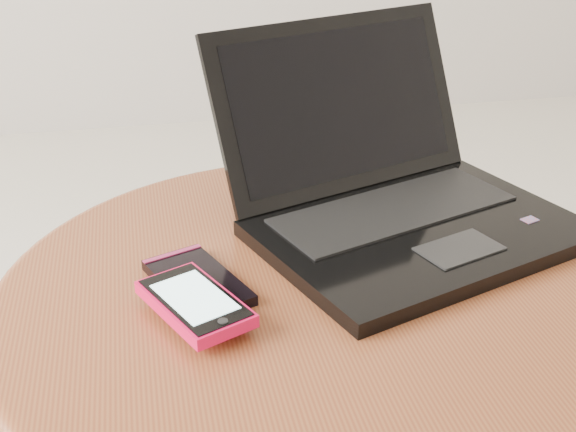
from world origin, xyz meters
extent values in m
cylinder|color=brown|center=(0.09, 0.09, 0.49)|extent=(0.60, 0.60, 0.03)
torus|color=brown|center=(0.09, 0.09, 0.49)|extent=(0.63, 0.63, 0.03)
cube|color=black|center=(0.22, 0.15, 0.51)|extent=(0.38, 0.32, 0.02)
cube|color=black|center=(0.20, 0.19, 0.52)|extent=(0.29, 0.19, 0.00)
cube|color=black|center=(0.24, 0.10, 0.52)|extent=(0.09, 0.07, 0.00)
cube|color=red|center=(0.34, 0.14, 0.52)|extent=(0.02, 0.02, 0.00)
cube|color=black|center=(0.16, 0.30, 0.61)|extent=(0.33, 0.19, 0.19)
cube|color=black|center=(0.17, 0.29, 0.61)|extent=(0.29, 0.16, 0.15)
cube|color=black|center=(-0.02, 0.11, 0.51)|extent=(0.10, 0.13, 0.01)
cube|color=#A12654|center=(-0.04, 0.16, 0.51)|extent=(0.06, 0.03, 0.00)
cube|color=#E90D46|center=(-0.03, 0.05, 0.52)|extent=(0.10, 0.13, 0.01)
cube|color=black|center=(-0.03, 0.05, 0.53)|extent=(0.09, 0.12, 0.00)
cube|color=#C6F6F7|center=(-0.03, 0.05, 0.53)|extent=(0.08, 0.09, 0.00)
cylinder|color=black|center=(-0.01, 0.01, 0.53)|extent=(0.01, 0.01, 0.00)
camera|label=1|loc=(-0.07, -0.53, 0.89)|focal=48.12mm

